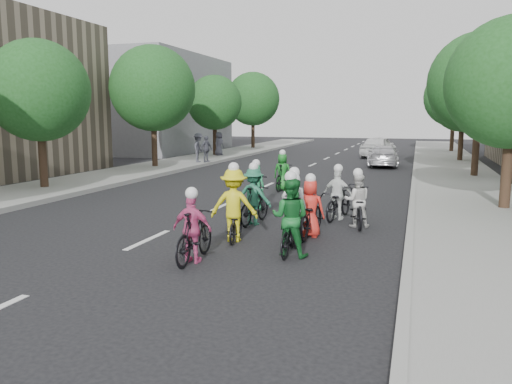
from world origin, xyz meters
The scene contains 28 objects.
ground centered at (0.00, 0.00, 0.00)m, with size 120.00×120.00×0.00m, color black.
sidewalk_left centered at (-8.00, 10.00, 0.07)m, with size 4.00×80.00×0.15m, color gray.
curb_left centered at (-6.05, 10.00, 0.09)m, with size 0.18×80.00×0.18m, color #999993.
sidewalk_right centered at (8.00, 10.00, 0.07)m, with size 4.00×80.00×0.15m, color gray.
curb_right centered at (6.05, 10.00, 0.09)m, with size 0.18×80.00×0.18m, color #999993.
bldg_sw centered at (-16.00, 28.00, 4.00)m, with size 10.00×14.00×8.00m, color slate.
tree_l_2 centered at (-8.20, 6.00, 3.96)m, with size 4.00×4.00×5.97m.
tree_l_3 centered at (-8.20, 15.00, 4.52)m, with size 4.80×4.80×6.93m.
tree_l_4 centered at (-8.20, 24.00, 3.96)m, with size 4.00×4.00×5.97m.
tree_l_5 centered at (-8.20, 33.00, 4.52)m, with size 4.80×4.80×6.93m.
tree_r_1 centered at (8.80, 15.60, 4.52)m, with size 4.80×4.80×6.93m.
tree_r_2 centered at (8.80, 24.60, 3.96)m, with size 4.00×4.00×5.97m.
tree_r_3 centered at (8.80, 33.60, 4.52)m, with size 4.80×4.80×6.93m.
cyclist_0 centered at (3.41, 1.00, 0.59)m, with size 0.85×1.93×1.80m.
cyclist_1 centered at (3.62, -0.24, 0.70)m, with size 0.84×1.57×1.84m.
cyclist_2 centered at (2.02, 0.60, 0.73)m, with size 1.23×1.61×1.90m.
cyclist_3 centered at (1.84, -1.31, 0.60)m, with size 0.84×1.80×1.57m.
cyclist_4 centered at (3.67, 1.63, 0.58)m, with size 0.78×2.00×1.59m.
cyclist_5 centered at (1.29, 4.65, 0.60)m, with size 0.78×1.88×1.63m.
cyclist_6 centered at (4.64, 3.13, 0.58)m, with size 1.07×2.05×1.60m.
cyclist_7 centered at (1.89, 2.52, 0.67)m, with size 1.09×1.81×1.73m.
cyclist_8 centered at (4.00, 3.93, 0.57)m, with size 1.01×1.99×1.62m.
cyclist_9 centered at (1.00, 8.96, 0.62)m, with size 0.76×1.82×1.66m.
follow_car_lead centered at (4.19, 20.29, 0.63)m, with size 1.76×4.34×1.26m, color silver.
follow_car_trail centered at (3.45, 26.99, 0.78)m, with size 1.84×4.57×1.56m, color white.
spectator_0 centered at (-6.81, 17.96, 1.06)m, with size 1.17×0.67×1.82m, color #464752.
spectator_1 centered at (-6.30, 17.99, 0.97)m, with size 0.96×0.40×1.64m, color #545562.
spectator_2 centered at (-7.65, 23.42, 1.00)m, with size 0.84×0.54×1.71m, color #4C4B58.
Camera 1 is at (6.13, -10.41, 2.98)m, focal length 35.00 mm.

